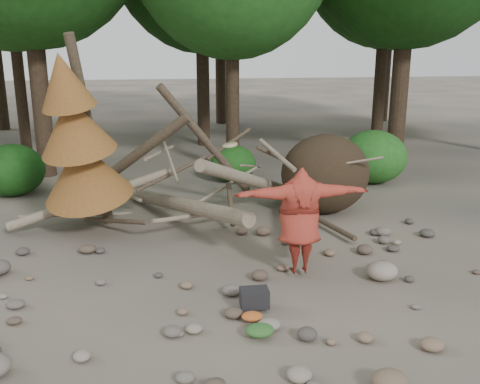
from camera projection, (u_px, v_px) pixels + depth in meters
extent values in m
plane|color=#514C44|center=(253.00, 295.00, 8.99)|extent=(120.00, 120.00, 0.00)
ellipsoid|color=#332619|center=(325.00, 174.00, 13.22)|extent=(2.20, 1.87, 1.98)
cylinder|color=gray|center=(181.00, 204.00, 12.22)|extent=(2.61, 5.11, 1.08)
cylinder|color=gray|center=(254.00, 181.00, 12.87)|extent=(3.18, 3.71, 1.90)
cylinder|color=brown|center=(127.00, 162.00, 12.67)|extent=(3.08, 1.91, 2.49)
cylinder|color=gray|center=(293.00, 210.00, 12.48)|extent=(1.13, 4.98, 0.43)
cylinder|color=brown|center=(206.00, 141.00, 13.04)|extent=(2.39, 1.03, 2.89)
cylinder|color=gray|center=(92.00, 198.00, 12.16)|extent=(3.71, 0.86, 1.20)
cylinder|color=#4C3F30|center=(114.00, 221.00, 11.87)|extent=(1.52, 1.70, 0.49)
cylinder|color=gray|center=(229.00, 184.00, 13.00)|extent=(1.57, 0.85, 0.69)
cylinder|color=#4C3F30|center=(288.00, 162.00, 13.61)|extent=(1.92, 1.25, 1.10)
cylinder|color=gray|center=(170.00, 160.00, 12.41)|extent=(0.37, 1.42, 0.85)
cylinder|color=#4C3F30|center=(322.00, 221.00, 12.33)|extent=(0.79, 2.54, 0.12)
cylinder|color=gray|center=(192.00, 216.00, 11.70)|extent=(1.78, 1.11, 0.29)
cylinder|color=#4C3F30|center=(91.00, 134.00, 11.59)|extent=(0.67, 1.13, 4.35)
cone|color=brown|center=(84.00, 169.00, 11.45)|extent=(2.06, 2.13, 1.86)
cone|color=brown|center=(74.00, 124.00, 10.97)|extent=(1.71, 1.78, 1.65)
cone|color=brown|center=(64.00, 80.00, 10.54)|extent=(1.23, 1.30, 1.41)
cylinder|color=#38281C|center=(34.00, 31.00, 16.09)|extent=(0.56, 0.56, 8.96)
cylinder|color=#38281C|center=(232.00, 61.00, 16.96)|extent=(0.44, 0.44, 7.14)
cylinder|color=#38281C|center=(405.00, 25.00, 18.13)|extent=(0.60, 0.60, 9.45)
cylinder|color=#38281C|center=(17.00, 53.00, 19.86)|extent=(0.42, 0.42, 7.56)
cylinder|color=#38281C|center=(202.00, 40.00, 21.45)|extent=(0.52, 0.52, 8.54)
cylinder|color=#38281C|center=(383.00, 45.00, 22.26)|extent=(0.50, 0.50, 8.12)
cylinder|color=#38281C|center=(220.00, 39.00, 27.65)|extent=(0.54, 0.54, 8.75)
cylinder|color=#38281C|center=(388.00, 48.00, 28.66)|extent=(0.46, 0.46, 7.84)
ellipsoid|color=#164612|center=(12.00, 170.00, 14.83)|extent=(1.80, 1.80, 1.44)
ellipsoid|color=#1E5819|center=(233.00, 163.00, 16.39)|extent=(1.40, 1.40, 1.12)
ellipsoid|color=#276920|center=(374.00, 157.00, 16.20)|extent=(2.00, 2.00, 1.60)
imported|color=#9C2F23|center=(300.00, 220.00, 9.52)|extent=(2.41, 0.72, 1.95)
cylinder|color=tan|center=(230.00, 145.00, 9.21)|extent=(0.27, 0.27, 0.09)
cube|color=black|center=(254.00, 301.00, 8.47)|extent=(0.45, 0.30, 0.30)
ellipsoid|color=#2B5D25|center=(260.00, 333.00, 7.66)|extent=(0.42, 0.35, 0.16)
ellipsoid|color=#B6551F|center=(252.00, 319.00, 8.09)|extent=(0.32, 0.26, 0.12)
ellipsoid|color=brown|center=(390.00, 381.00, 6.48)|extent=(0.45, 0.41, 0.27)
ellipsoid|color=gray|center=(382.00, 271.00, 9.56)|extent=(0.56, 0.50, 0.33)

